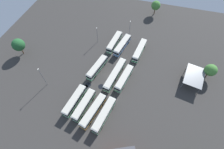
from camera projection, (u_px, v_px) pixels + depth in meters
ground_plane at (110, 76)px, 65.20m from camera, size 112.47×112.47×0.00m
bus_row0_slot0 at (104, 115)px, 54.06m from camera, size 12.87×4.91×3.40m
bus_row0_slot1 at (93, 111)px, 54.83m from camera, size 13.00×5.51×3.40m
bus_row0_slot2 at (84, 105)px, 56.06m from camera, size 12.09×4.49×3.40m
bus_row0_slot3 at (75, 101)px, 57.02m from camera, size 12.17×4.39×3.40m
bus_row1_slot0 at (124, 78)px, 62.34m from camera, size 12.02×4.84×3.40m
bus_row1_slot1 at (115, 75)px, 63.31m from camera, size 15.53×5.23×3.40m
bus_row1_slot3 at (97, 68)px, 65.28m from camera, size 12.14×5.31×3.40m
bus_row2_slot0 at (139, 50)px, 70.59m from camera, size 12.47×4.29×3.40m
bus_row2_slot2 at (122, 45)px, 72.42m from camera, size 12.51×5.20×3.40m
bus_row2_slot3 at (114, 42)px, 73.51m from camera, size 12.47×4.18×3.40m
maintenance_shelter at (194, 76)px, 60.96m from camera, size 11.17×8.36×3.61m
lamp_post_mid_lot at (97, 34)px, 72.75m from camera, size 0.56×0.28×7.85m
lamp_post_by_building at (130, 27)px, 75.49m from camera, size 0.56×0.28×7.71m
lamp_post_near_entrance at (43, 77)px, 58.57m from camera, size 0.56×0.28×9.75m
tree_south_edge at (156, 5)px, 84.23m from camera, size 4.61×4.61×7.35m
tree_northwest at (211, 70)px, 61.35m from camera, size 4.53×4.53×6.65m
tree_north_edge at (18, 45)px, 67.84m from camera, size 5.16×5.16×7.75m
puddle_centre_drain at (101, 87)px, 62.30m from camera, size 2.29×2.29×0.01m
puddle_near_shelter at (86, 87)px, 62.22m from camera, size 1.97×1.97×0.01m
puddle_back_corner at (88, 85)px, 62.80m from camera, size 2.25×2.25×0.01m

